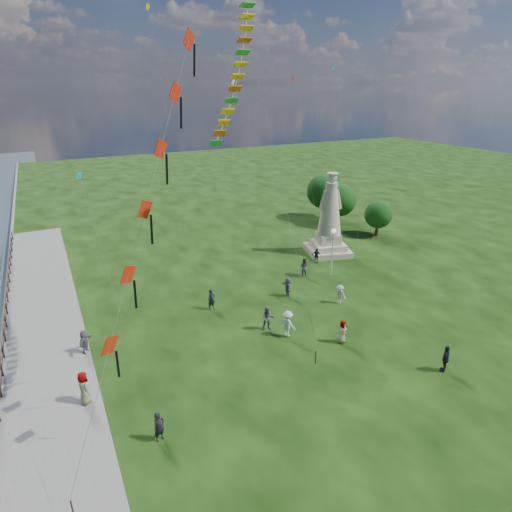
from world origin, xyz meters
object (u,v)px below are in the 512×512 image
person_0 (159,427)px  person_5 (85,343)px  person_1 (268,318)px  statue (329,224)px  person_3 (446,359)px  person_8 (340,294)px  lamppost (333,242)px  person_9 (316,256)px  person_6 (211,299)px  person_10 (84,389)px  person_4 (342,332)px  person_11 (287,287)px  person_7 (304,267)px  person_2 (288,324)px

person_0 → person_5: size_ratio=1.03×
person_0 → person_1: person_1 is taller
person_0 → person_1: size_ratio=0.88×
statue → person_3: statue is taller
statue → person_8: size_ratio=5.20×
person_0 → person_8: (15.91, 7.22, -0.02)m
person_5 → person_8: person_8 is taller
lamppost → person_0: lamppost is taller
person_9 → person_6: bearing=-129.2°
person_10 → person_8: bearing=-95.3°
person_1 → person_8: size_ratio=1.17×
person_4 → person_11: size_ratio=0.99×
statue → person_11: bearing=-128.0°
person_7 → person_10: bearing=71.4°
person_8 → person_3: bearing=-30.9°
statue → person_8: 10.80m
lamppost → person_1: (-9.13, -5.32, -2.26)m
person_1 → person_4: person_1 is taller
person_1 → person_8: 6.79m
person_3 → person_8: (-0.40, 9.55, -0.08)m
person_2 → person_8: person_2 is taller
person_6 → person_4: bearing=-60.4°
person_10 → person_11: (15.76, 5.80, -0.11)m
person_1 → statue: bearing=62.0°
lamppost → person_5: 20.91m
person_1 → person_7: person_1 is taller
person_8 → person_9: size_ratio=1.06×
person_10 → person_7: bearing=-80.4°
person_1 → person_7: size_ratio=1.03×
person_0 → lamppost: bearing=10.6°
person_11 → person_4: bearing=6.9°
statue → person_1: (-12.12, -10.00, -2.13)m
person_1 → person_8: bearing=30.2°
person_0 → person_2: size_ratio=0.86×
person_6 → person_9: 12.63m
person_7 → person_2: bearing=98.3°
person_1 → person_3: 11.20m
statue → person_9: statue is taller
person_6 → person_11: person_11 is taller
person_1 → person_3: (7.12, -8.64, -0.05)m
statue → person_11: statue is taller
person_5 → person_6: person_6 is taller
person_6 → person_10: 11.68m
person_3 → person_9: size_ratio=1.17×
statue → person_7: size_ratio=4.60×
statue → person_10: statue is taller
lamppost → person_2: bearing=-141.7°
person_2 → person_7: person_2 is taller
person_2 → person_4: 3.59m
person_9 → person_10: bearing=-121.3°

